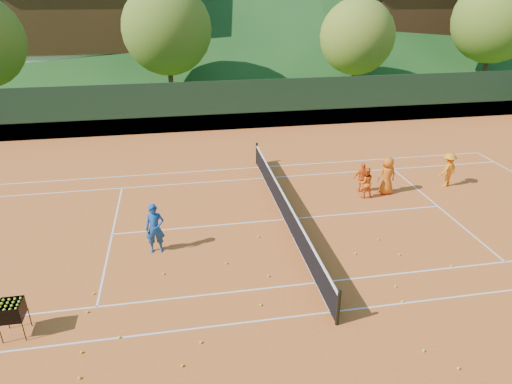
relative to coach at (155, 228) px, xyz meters
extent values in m
plane|color=#335219|center=(4.77, 1.43, -0.89)|extent=(400.00, 400.00, 0.00)
cube|color=#C55820|center=(4.77, 1.43, -0.88)|extent=(40.00, 24.00, 0.02)
imported|color=#164693|center=(0.00, 0.00, 0.00)|extent=(0.64, 0.42, 1.74)
imported|color=orange|center=(8.56, 2.79, -0.20)|extent=(0.68, 0.55, 1.33)
imported|color=orange|center=(8.64, 3.33, -0.21)|extent=(0.79, 0.37, 1.32)
imported|color=orange|center=(9.59, 3.00, -0.05)|extent=(0.83, 0.57, 1.64)
imported|color=orange|center=(12.59, 3.28, -0.10)|extent=(1.13, 0.91, 1.53)
sphere|color=#CCF528|center=(9.29, -2.63, -0.84)|extent=(0.07, 0.07, 0.07)
sphere|color=#CCF528|center=(3.54, 0.27, -0.84)|extent=(0.07, 0.07, 0.07)
sphere|color=#CCF528|center=(7.07, -6.55, -0.84)|extent=(0.07, 0.07, 0.07)
sphere|color=#CCF528|center=(3.42, -2.13, -0.84)|extent=(0.07, 0.07, 0.07)
sphere|color=#CCF528|center=(-1.79, -2.09, -0.84)|extent=(0.07, 0.07, 0.07)
sphere|color=#CCF528|center=(-1.84, -2.90, -0.84)|extent=(0.07, 0.07, 0.07)
sphere|color=#CCF528|center=(-1.75, -4.45, -0.84)|extent=(0.07, 0.07, 0.07)
sphere|color=#CCF528|center=(-3.96, -2.85, -0.84)|extent=(0.07, 0.07, 0.07)
sphere|color=#CCF528|center=(7.66, -0.65, -0.84)|extent=(0.07, 0.07, 0.07)
sphere|color=#CCF528|center=(0.22, -1.43, -0.84)|extent=(0.07, 0.07, 0.07)
sphere|color=#CCF528|center=(2.92, -3.45, -0.84)|extent=(0.07, 0.07, 0.07)
sphere|color=#CCF528|center=(0.67, -5.32, -0.84)|extent=(0.07, 0.07, 0.07)
sphere|color=#CCF528|center=(7.95, -1.71, -0.84)|extent=(0.07, 0.07, 0.07)
sphere|color=#CCF528|center=(-3.56, -2.46, -0.84)|extent=(0.07, 0.07, 0.07)
sphere|color=#CCF528|center=(6.53, -1.39, -0.84)|extent=(0.07, 0.07, 0.07)
sphere|color=#CCF528|center=(6.91, -4.02, -0.84)|extent=(0.07, 0.07, 0.07)
sphere|color=#CCF528|center=(-0.88, -4.07, -0.84)|extent=(0.07, 0.07, 0.07)
sphere|color=#CCF528|center=(6.55, -5.88, -0.84)|extent=(0.07, 0.07, 0.07)
sphere|color=#CCF528|center=(-1.66, -5.27, -0.84)|extent=(0.07, 0.07, 0.07)
sphere|color=#CCF528|center=(7.05, -3.31, -0.84)|extent=(0.07, 0.07, 0.07)
sphere|color=#CCF528|center=(1.16, -4.62, -0.84)|extent=(0.07, 0.07, 0.07)
sphere|color=#CCF528|center=(2.21, -1.20, -0.84)|extent=(0.07, 0.07, 0.07)
cube|color=silver|center=(4.77, -4.06, -0.87)|extent=(23.77, 0.06, 0.00)
cube|color=white|center=(4.77, 6.91, -0.87)|extent=(23.77, 0.06, 0.00)
cube|color=white|center=(4.77, -2.69, -0.87)|extent=(23.77, 0.06, 0.00)
cube|color=white|center=(4.77, 5.54, -0.87)|extent=(23.77, 0.06, 0.00)
cube|color=white|center=(-1.63, 1.43, -0.87)|extent=(0.06, 8.23, 0.00)
cube|color=white|center=(11.17, 1.43, -0.87)|extent=(0.06, 8.23, 0.00)
cube|color=white|center=(4.77, 1.43, -0.87)|extent=(12.80, 0.06, 0.00)
cube|color=silver|center=(4.77, 1.43, -0.87)|extent=(0.06, 10.97, 0.00)
cube|color=black|center=(4.77, 1.43, -0.42)|extent=(0.03, 11.97, 0.90)
cube|color=white|center=(4.77, 1.43, 0.05)|extent=(0.05, 11.97, 0.06)
cylinder|color=black|center=(4.77, -4.56, -0.32)|extent=(0.10, 0.10, 1.10)
cylinder|color=black|center=(4.77, 7.41, -0.32)|extent=(0.10, 0.10, 1.10)
cube|color=black|center=(4.77, 13.43, 0.63)|extent=(40.00, 0.05, 3.00)
cube|color=#185424|center=(4.77, 13.43, -0.37)|extent=(40.40, 0.05, 1.00)
cylinder|color=black|center=(-3.76, -3.73, -0.60)|extent=(0.02, 0.02, 0.55)
cylinder|color=black|center=(-3.21, -3.73, -0.60)|extent=(0.02, 0.02, 0.55)
cylinder|color=black|center=(-3.76, -3.18, -0.60)|extent=(0.02, 0.02, 0.55)
cylinder|color=black|center=(-3.21, -3.18, -0.60)|extent=(0.02, 0.02, 0.55)
cube|color=black|center=(-3.49, -3.46, -0.32)|extent=(0.55, 0.55, 0.02)
cube|color=black|center=(-3.49, -3.73, -0.10)|extent=(0.55, 0.02, 0.45)
cube|color=black|center=(-3.49, -3.18, -0.10)|extent=(0.55, 0.02, 0.45)
cube|color=black|center=(-3.76, -3.46, -0.10)|extent=(0.02, 0.55, 0.45)
cube|color=black|center=(-3.21, -3.46, -0.10)|extent=(0.02, 0.55, 0.45)
sphere|color=#CCE526|center=(-3.69, -3.53, 0.10)|extent=(0.07, 0.07, 0.07)
sphere|color=#CCE526|center=(-3.69, -3.39, 0.10)|extent=(0.07, 0.07, 0.07)
sphere|color=#CCE526|center=(-3.69, -3.25, 0.10)|extent=(0.07, 0.07, 0.07)
sphere|color=#CCE526|center=(-3.56, -3.66, 0.10)|extent=(0.07, 0.07, 0.07)
sphere|color=#CCE526|center=(-3.56, -3.53, 0.10)|extent=(0.07, 0.07, 0.07)
sphere|color=#CCE526|center=(-3.56, -3.39, 0.10)|extent=(0.07, 0.07, 0.07)
sphere|color=#CCE526|center=(-3.56, -3.25, 0.10)|extent=(0.07, 0.07, 0.07)
sphere|color=#CCE526|center=(-3.42, -3.66, 0.10)|extent=(0.07, 0.07, 0.07)
sphere|color=#CCE526|center=(-3.42, -3.53, 0.10)|extent=(0.07, 0.07, 0.07)
sphere|color=#CCE526|center=(-3.42, -3.39, 0.10)|extent=(0.07, 0.07, 0.07)
sphere|color=#CCE526|center=(-3.42, -3.25, 0.10)|extent=(0.07, 0.07, 0.07)
sphere|color=#CCE526|center=(-3.28, -3.66, 0.10)|extent=(0.07, 0.07, 0.07)
sphere|color=#CCE526|center=(-3.28, -3.53, 0.10)|extent=(0.07, 0.07, 0.07)
sphere|color=#CCE526|center=(-3.28, -3.39, 0.10)|extent=(0.07, 0.07, 0.07)
sphere|color=#CCE526|center=(-3.28, -3.25, 0.10)|extent=(0.07, 0.07, 0.07)
cube|color=beige|center=(-5.23, 31.43, 0.55)|extent=(12.00, 9.00, 2.88)
cube|color=#3A2210|center=(-5.23, 31.43, 4.23)|extent=(12.24, 9.18, 4.48)
cube|color=beige|center=(10.77, 35.43, 0.37)|extent=(11.00, 8.00, 2.52)
cube|color=#3C2310|center=(10.77, 35.43, 3.59)|extent=(11.22, 8.16, 3.92)
cube|color=beige|center=(24.77, 31.43, 0.46)|extent=(10.00, 8.00, 2.70)
cube|color=#3A1E0F|center=(24.77, 31.43, 3.91)|extent=(10.20, 8.16, 4.20)
cylinder|color=#422A1A|center=(0.77, 21.43, 0.55)|extent=(0.36, 0.36, 2.88)
sphere|color=#406B1C|center=(0.77, 21.43, 4.31)|extent=(6.40, 6.40, 6.40)
cylinder|color=#402919|center=(14.77, 20.43, 0.37)|extent=(0.36, 0.36, 2.52)
sphere|color=#52771F|center=(14.77, 20.43, 3.66)|extent=(5.60, 5.60, 5.60)
cylinder|color=#3C2518|center=(26.77, 21.43, 0.64)|extent=(0.36, 0.36, 3.06)
sphere|color=#446D1D|center=(26.77, 21.43, 4.63)|extent=(6.80, 6.80, 6.80)
camera|label=1|loc=(0.97, -13.57, 7.44)|focal=32.00mm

